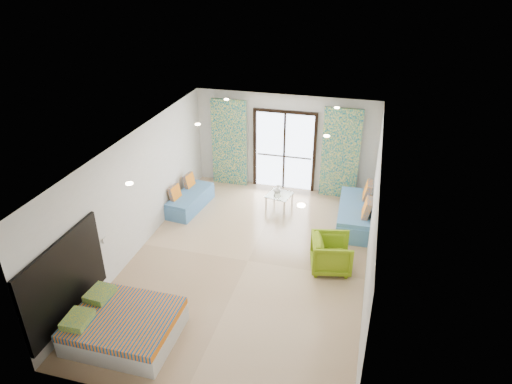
% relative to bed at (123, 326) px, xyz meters
% --- Properties ---
extents(floor, '(5.00, 7.50, 0.01)m').
position_rel_bed_xyz_m(floor, '(1.47, 2.70, -0.26)').
color(floor, '#9F805E').
rests_on(floor, ground).
extents(ceiling, '(5.00, 7.50, 0.01)m').
position_rel_bed_xyz_m(ceiling, '(1.47, 2.70, 2.44)').
color(ceiling, silver).
rests_on(ceiling, ground).
extents(wall_back, '(5.00, 0.01, 2.70)m').
position_rel_bed_xyz_m(wall_back, '(1.47, 6.45, 1.09)').
color(wall_back, silver).
rests_on(wall_back, ground).
extents(wall_front, '(5.00, 0.01, 2.70)m').
position_rel_bed_xyz_m(wall_front, '(1.47, -1.05, 1.09)').
color(wall_front, silver).
rests_on(wall_front, ground).
extents(wall_left, '(0.01, 7.50, 2.70)m').
position_rel_bed_xyz_m(wall_left, '(-1.03, 2.70, 1.09)').
color(wall_left, silver).
rests_on(wall_left, ground).
extents(wall_right, '(0.01, 7.50, 2.70)m').
position_rel_bed_xyz_m(wall_right, '(3.97, 2.70, 1.09)').
color(wall_right, silver).
rests_on(wall_right, ground).
extents(balcony_door, '(1.76, 0.08, 2.28)m').
position_rel_bed_xyz_m(balcony_door, '(1.47, 6.42, 1.00)').
color(balcony_door, black).
rests_on(balcony_door, floor).
extents(balcony_rail, '(1.52, 0.03, 0.04)m').
position_rel_bed_xyz_m(balcony_rail, '(1.47, 6.43, 0.69)').
color(balcony_rail, '#595451').
rests_on(balcony_rail, balcony_door).
extents(curtain_left, '(1.00, 0.10, 2.50)m').
position_rel_bed_xyz_m(curtain_left, '(-0.08, 6.27, 0.99)').
color(curtain_left, silver).
rests_on(curtain_left, floor).
extents(curtain_right, '(1.00, 0.10, 2.50)m').
position_rel_bed_xyz_m(curtain_right, '(3.02, 6.27, 0.99)').
color(curtain_right, silver).
rests_on(curtain_right, floor).
extents(downlight_a, '(0.12, 0.12, 0.02)m').
position_rel_bed_xyz_m(downlight_a, '(0.07, 0.70, 2.41)').
color(downlight_a, '#FFE0B2').
rests_on(downlight_a, ceiling).
extents(downlight_b, '(0.12, 0.12, 0.02)m').
position_rel_bed_xyz_m(downlight_b, '(2.87, 0.70, 2.41)').
color(downlight_b, '#FFE0B2').
rests_on(downlight_b, ceiling).
extents(downlight_c, '(0.12, 0.12, 0.02)m').
position_rel_bed_xyz_m(downlight_c, '(0.07, 3.70, 2.41)').
color(downlight_c, '#FFE0B2').
rests_on(downlight_c, ceiling).
extents(downlight_d, '(0.12, 0.12, 0.02)m').
position_rel_bed_xyz_m(downlight_d, '(2.87, 3.70, 2.41)').
color(downlight_d, '#FFE0B2').
rests_on(downlight_d, ceiling).
extents(downlight_e, '(0.12, 0.12, 0.02)m').
position_rel_bed_xyz_m(downlight_e, '(0.07, 5.70, 2.41)').
color(downlight_e, '#FFE0B2').
rests_on(downlight_e, ceiling).
extents(downlight_f, '(0.12, 0.12, 0.02)m').
position_rel_bed_xyz_m(downlight_f, '(2.87, 5.70, 2.41)').
color(downlight_f, '#FFE0B2').
rests_on(downlight_f, ceiling).
extents(headboard, '(0.06, 2.10, 1.50)m').
position_rel_bed_xyz_m(headboard, '(-0.99, 0.00, 0.79)').
color(headboard, black).
rests_on(headboard, floor).
extents(switch_plate, '(0.02, 0.10, 0.10)m').
position_rel_bed_xyz_m(switch_plate, '(-1.00, 1.25, 0.79)').
color(switch_plate, silver).
rests_on(switch_plate, wall_left).
extents(bed, '(1.77, 1.45, 0.61)m').
position_rel_bed_xyz_m(bed, '(0.00, 0.00, 0.00)').
color(bed, silver).
rests_on(bed, floor).
extents(daybed_left, '(0.80, 1.65, 0.79)m').
position_rel_bed_xyz_m(daybed_left, '(-0.64, 4.58, -0.01)').
color(daybed_left, '#4A7BB1').
rests_on(daybed_left, floor).
extents(daybed_right, '(0.82, 1.97, 0.96)m').
position_rel_bed_xyz_m(daybed_right, '(3.59, 4.85, 0.04)').
color(daybed_right, '#4A7BB1').
rests_on(daybed_right, floor).
extents(coffee_table, '(0.71, 0.71, 0.69)m').
position_rel_bed_xyz_m(coffee_table, '(1.62, 5.19, 0.10)').
color(coffee_table, silver).
rests_on(coffee_table, floor).
extents(vase, '(0.25, 0.25, 0.20)m').
position_rel_bed_xyz_m(vase, '(1.55, 5.27, 0.24)').
color(vase, white).
rests_on(vase, coffee_table).
extents(armchair, '(0.90, 0.94, 0.83)m').
position_rel_bed_xyz_m(armchair, '(3.24, 2.90, 0.16)').
color(armchair, '#799C14').
rests_on(armchair, floor).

